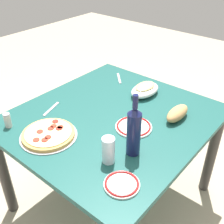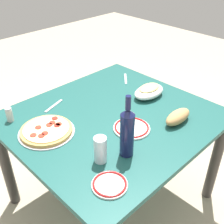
{
  "view_description": "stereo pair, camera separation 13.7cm",
  "coord_description": "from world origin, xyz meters",
  "px_view_note": "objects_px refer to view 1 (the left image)",
  "views": [
    {
      "loc": [
        1.08,
        0.91,
        1.68
      ],
      "look_at": [
        0.0,
        0.0,
        0.76
      ],
      "focal_mm": 44.96,
      "sensor_mm": 36.0,
      "label": 1
    },
    {
      "loc": [
        0.99,
        1.01,
        1.68
      ],
      "look_at": [
        0.0,
        0.0,
        0.76
      ],
      "focal_mm": 44.96,
      "sensor_mm": 36.0,
      "label": 2
    }
  ],
  "objects_px": {
    "baked_pasta_dish": "(145,89)",
    "dining_table": "(112,131)",
    "pepperoni_pizza": "(49,134)",
    "water_glass": "(108,150)",
    "wine_bottle": "(134,131)",
    "side_plate_far": "(122,184)",
    "side_plate_near": "(134,127)",
    "bread_loaf": "(177,113)",
    "spice_shaker": "(7,120)"
  },
  "relations": [
    {
      "from": "baked_pasta_dish",
      "to": "dining_table",
      "type": "bearing_deg",
      "value": 0.12
    },
    {
      "from": "pepperoni_pizza",
      "to": "water_glass",
      "type": "relative_size",
      "value": 2.24
    },
    {
      "from": "wine_bottle",
      "to": "side_plate_far",
      "type": "bearing_deg",
      "value": 24.16
    },
    {
      "from": "water_glass",
      "to": "pepperoni_pizza",
      "type": "bearing_deg",
      "value": -80.65
    },
    {
      "from": "wine_bottle",
      "to": "side_plate_far",
      "type": "relative_size",
      "value": 2.07
    },
    {
      "from": "baked_pasta_dish",
      "to": "wine_bottle",
      "type": "height_order",
      "value": "wine_bottle"
    },
    {
      "from": "pepperoni_pizza",
      "to": "side_plate_near",
      "type": "height_order",
      "value": "pepperoni_pizza"
    },
    {
      "from": "wine_bottle",
      "to": "bread_loaf",
      "type": "relative_size",
      "value": 1.66
    },
    {
      "from": "pepperoni_pizza",
      "to": "side_plate_far",
      "type": "relative_size",
      "value": 1.93
    },
    {
      "from": "pepperoni_pizza",
      "to": "bread_loaf",
      "type": "relative_size",
      "value": 1.55
    },
    {
      "from": "wine_bottle",
      "to": "side_plate_far",
      "type": "xyz_separation_m",
      "value": [
        0.21,
        0.09,
        -0.13
      ]
    },
    {
      "from": "dining_table",
      "to": "baked_pasta_dish",
      "type": "height_order",
      "value": "baked_pasta_dish"
    },
    {
      "from": "pepperoni_pizza",
      "to": "baked_pasta_dish",
      "type": "height_order",
      "value": "baked_pasta_dish"
    },
    {
      "from": "spice_shaker",
      "to": "dining_table",
      "type": "bearing_deg",
      "value": 140.05
    },
    {
      "from": "wine_bottle",
      "to": "bread_loaf",
      "type": "xyz_separation_m",
      "value": [
        -0.41,
        0.02,
        -0.1
      ]
    },
    {
      "from": "wine_bottle",
      "to": "spice_shaker",
      "type": "xyz_separation_m",
      "value": [
        0.28,
        -0.68,
        -0.1
      ]
    },
    {
      "from": "side_plate_near",
      "to": "bread_loaf",
      "type": "height_order",
      "value": "bread_loaf"
    },
    {
      "from": "pepperoni_pizza",
      "to": "spice_shaker",
      "type": "relative_size",
      "value": 3.59
    },
    {
      "from": "water_glass",
      "to": "dining_table",
      "type": "bearing_deg",
      "value": -142.55
    },
    {
      "from": "wine_bottle",
      "to": "baked_pasta_dish",
      "type": "bearing_deg",
      "value": -151.2
    },
    {
      "from": "pepperoni_pizza",
      "to": "side_plate_far",
      "type": "distance_m",
      "value": 0.52
    },
    {
      "from": "water_glass",
      "to": "bread_loaf",
      "type": "relative_size",
      "value": 0.69
    },
    {
      "from": "spice_shaker",
      "to": "side_plate_far",
      "type": "bearing_deg",
      "value": 95.01
    },
    {
      "from": "side_plate_far",
      "to": "bread_loaf",
      "type": "relative_size",
      "value": 0.8
    },
    {
      "from": "dining_table",
      "to": "side_plate_far",
      "type": "bearing_deg",
      "value": 44.43
    },
    {
      "from": "wine_bottle",
      "to": "dining_table",
      "type": "bearing_deg",
      "value": -122.42
    },
    {
      "from": "baked_pasta_dish",
      "to": "wine_bottle",
      "type": "bearing_deg",
      "value": 28.8
    },
    {
      "from": "side_plate_far",
      "to": "bread_loaf",
      "type": "height_order",
      "value": "bread_loaf"
    },
    {
      "from": "dining_table",
      "to": "bread_loaf",
      "type": "distance_m",
      "value": 0.42
    },
    {
      "from": "baked_pasta_dish",
      "to": "water_glass",
      "type": "height_order",
      "value": "water_glass"
    },
    {
      "from": "pepperoni_pizza",
      "to": "side_plate_far",
      "type": "height_order",
      "value": "pepperoni_pizza"
    },
    {
      "from": "dining_table",
      "to": "bread_loaf",
      "type": "bearing_deg",
      "value": 125.95
    },
    {
      "from": "water_glass",
      "to": "side_plate_near",
      "type": "height_order",
      "value": "water_glass"
    },
    {
      "from": "pepperoni_pizza",
      "to": "side_plate_near",
      "type": "xyz_separation_m",
      "value": [
        -0.36,
        0.31,
        -0.01
      ]
    },
    {
      "from": "bread_loaf",
      "to": "pepperoni_pizza",
      "type": "bearing_deg",
      "value": -36.82
    },
    {
      "from": "dining_table",
      "to": "side_plate_near",
      "type": "bearing_deg",
      "value": 85.8
    },
    {
      "from": "wine_bottle",
      "to": "side_plate_near",
      "type": "xyz_separation_m",
      "value": [
        -0.17,
        -0.12,
        -0.13
      ]
    },
    {
      "from": "side_plate_far",
      "to": "bread_loaf",
      "type": "bearing_deg",
      "value": -173.35
    },
    {
      "from": "baked_pasta_dish",
      "to": "wine_bottle",
      "type": "xyz_separation_m",
      "value": [
        0.53,
        0.29,
        0.1
      ]
    },
    {
      "from": "side_plate_far",
      "to": "spice_shaker",
      "type": "relative_size",
      "value": 1.86
    },
    {
      "from": "water_glass",
      "to": "bread_loaf",
      "type": "height_order",
      "value": "water_glass"
    },
    {
      "from": "baked_pasta_dish",
      "to": "side_plate_near",
      "type": "bearing_deg",
      "value": 25.52
    },
    {
      "from": "dining_table",
      "to": "pepperoni_pizza",
      "type": "xyz_separation_m",
      "value": [
        0.37,
        -0.14,
        0.13
      ]
    },
    {
      "from": "bread_loaf",
      "to": "side_plate_near",
      "type": "bearing_deg",
      "value": -30.65
    },
    {
      "from": "baked_pasta_dish",
      "to": "wine_bottle",
      "type": "relative_size",
      "value": 0.72
    },
    {
      "from": "water_glass",
      "to": "side_plate_far",
      "type": "distance_m",
      "value": 0.18
    },
    {
      "from": "side_plate_far",
      "to": "side_plate_near",
      "type": "bearing_deg",
      "value": -150.61
    },
    {
      "from": "baked_pasta_dish",
      "to": "bread_loaf",
      "type": "distance_m",
      "value": 0.34
    },
    {
      "from": "dining_table",
      "to": "spice_shaker",
      "type": "distance_m",
      "value": 0.62
    },
    {
      "from": "pepperoni_pizza",
      "to": "baked_pasta_dish",
      "type": "xyz_separation_m",
      "value": [
        -0.72,
        0.14,
        0.03
      ]
    }
  ]
}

